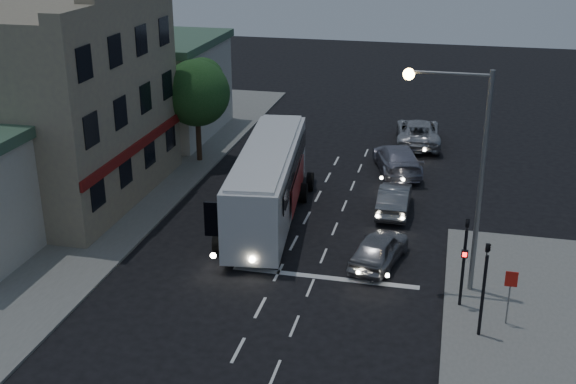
% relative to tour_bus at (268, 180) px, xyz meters
% --- Properties ---
extents(ground, '(120.00, 120.00, 0.00)m').
position_rel_tour_bus_xyz_m(ground, '(1.87, -7.56, -2.02)').
color(ground, black).
extents(sidewalk_far, '(12.00, 50.00, 0.12)m').
position_rel_tour_bus_xyz_m(sidewalk_far, '(-11.13, 0.44, -1.96)').
color(sidewalk_far, slate).
rests_on(sidewalk_far, ground).
extents(road_markings, '(8.00, 30.55, 0.01)m').
position_rel_tour_bus_xyz_m(road_markings, '(3.16, -4.25, -2.02)').
color(road_markings, silver).
rests_on(road_markings, ground).
extents(tour_bus, '(3.91, 12.42, 3.74)m').
position_rel_tour_bus_xyz_m(tour_bus, '(0.00, 0.00, 0.00)').
color(tour_bus, silver).
rests_on(tour_bus, ground).
extents(car_suv, '(2.60, 4.56, 1.46)m').
position_rel_tour_bus_xyz_m(car_suv, '(5.96, -3.76, -1.29)').
color(car_suv, gray).
rests_on(car_suv, ground).
extents(car_sedan_a, '(1.56, 4.41, 1.45)m').
position_rel_tour_bus_xyz_m(car_sedan_a, '(6.07, 2.22, -1.30)').
color(car_sedan_a, gray).
rests_on(car_sedan_a, ground).
extents(car_sedan_b, '(3.70, 6.03, 1.63)m').
position_rel_tour_bus_xyz_m(car_sedan_b, '(5.67, 8.30, -1.21)').
color(car_sedan_b, '#9594A5').
rests_on(car_sedan_b, ground).
extents(car_sedan_c, '(3.25, 6.24, 1.68)m').
position_rel_tour_bus_xyz_m(car_sedan_c, '(6.53, 13.96, -1.18)').
color(car_sedan_c, '#AFB0B3').
rests_on(car_sedan_c, ground).
extents(traffic_signal_main, '(0.25, 0.35, 4.10)m').
position_rel_tour_bus_xyz_m(traffic_signal_main, '(9.47, -6.78, 0.40)').
color(traffic_signal_main, black).
rests_on(traffic_signal_main, sidewalk_near).
extents(traffic_signal_side, '(0.18, 0.15, 4.10)m').
position_rel_tour_bus_xyz_m(traffic_signal_side, '(10.17, -8.76, 0.40)').
color(traffic_signal_side, black).
rests_on(traffic_signal_side, sidewalk_near).
extents(regulatory_sign, '(0.45, 0.12, 2.20)m').
position_rel_tour_bus_xyz_m(regulatory_sign, '(11.17, -7.80, -0.43)').
color(regulatory_sign, slate).
rests_on(regulatory_sign, sidewalk_near).
extents(streetlight, '(3.32, 0.44, 9.00)m').
position_rel_tour_bus_xyz_m(streetlight, '(9.22, -5.36, 3.71)').
color(streetlight, slate).
rests_on(streetlight, sidewalk_near).
extents(main_building, '(10.12, 12.00, 11.00)m').
position_rel_tour_bus_xyz_m(main_building, '(-12.08, 0.44, 3.14)').
color(main_building, gray).
rests_on(main_building, sidewalk_far).
extents(low_building_north, '(9.40, 9.40, 6.50)m').
position_rel_tour_bus_xyz_m(low_building_north, '(-11.63, 12.44, 1.37)').
color(low_building_north, beige).
rests_on(low_building_north, sidewalk_far).
extents(street_tree, '(4.00, 4.00, 6.20)m').
position_rel_tour_bus_xyz_m(street_tree, '(-6.33, 7.46, 2.48)').
color(street_tree, black).
rests_on(street_tree, sidewalk_far).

